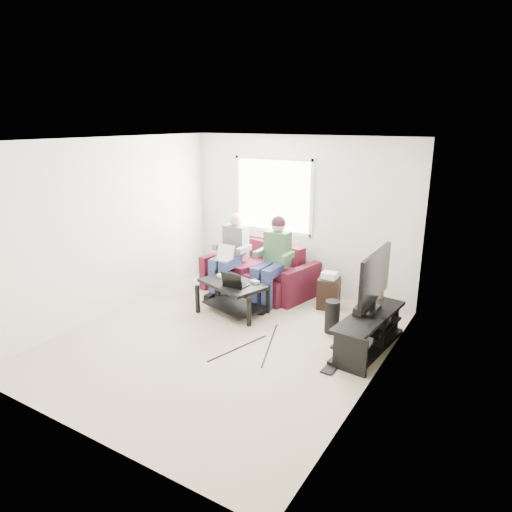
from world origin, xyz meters
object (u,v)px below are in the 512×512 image
at_px(sofa, 260,274).
at_px(coffee_table, 233,290).
at_px(tv_stand, 368,333).
at_px(tv, 375,278).
at_px(end_table, 329,292).
at_px(subwoofer, 332,317).

bearing_deg(sofa, coffee_table, -83.91).
distance_m(tv_stand, tv, 0.72).
relative_size(tv_stand, end_table, 2.48).
height_order(tv, subwoofer, tv).
distance_m(tv_stand, subwoofer, 0.61).
height_order(sofa, tv, tv).
xyz_separation_m(tv, subwoofer, (-0.57, 0.10, -0.70)).
distance_m(sofa, tv, 2.49).
relative_size(coffee_table, end_table, 1.92).
bearing_deg(sofa, tv, -23.11).
bearing_deg(sofa, subwoofer, -27.17).
xyz_separation_m(sofa, subwoofer, (1.65, -0.85, -0.08)).
height_order(sofa, tv_stand, sofa).
xyz_separation_m(subwoofer, end_table, (-0.37, 0.78, 0.03)).
xyz_separation_m(tv_stand, subwoofer, (-0.58, 0.20, 0.02)).
height_order(tv, end_table, tv).
relative_size(coffee_table, subwoofer, 2.43).
relative_size(sofa, tv, 1.75).
distance_m(tv, end_table, 1.46).
relative_size(subwoofer, end_table, 0.79).
bearing_deg(subwoofer, tv_stand, -19.35).
xyz_separation_m(sofa, tv, (2.22, -0.95, 0.62)).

